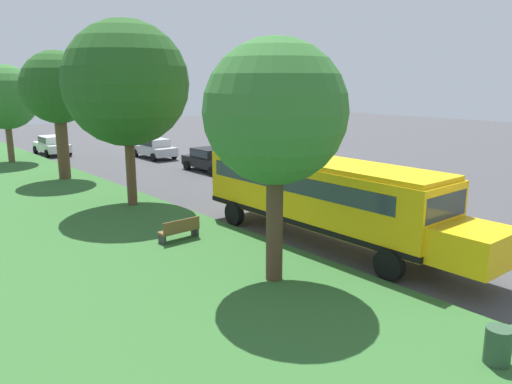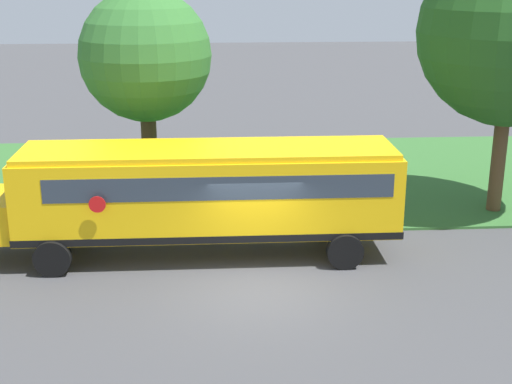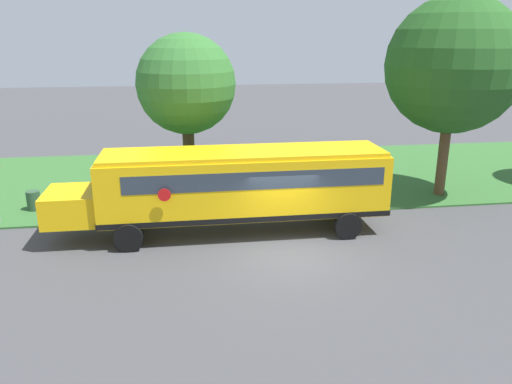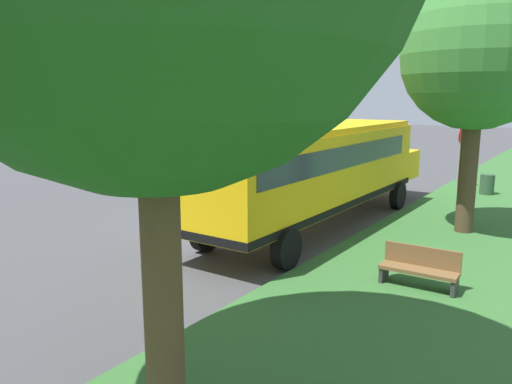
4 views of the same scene
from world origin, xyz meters
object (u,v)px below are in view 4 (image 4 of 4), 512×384
(oak_tree_beside_bus, at_px, (475,53))
(park_bench, at_px, (419,268))
(school_bus, at_px, (318,166))
(trash_bin, at_px, (487,185))
(stop_sign, at_px, (460,150))
(pickup_truck, at_px, (351,146))

(oak_tree_beside_bus, bearing_deg, park_bench, 93.33)
(school_bus, xyz_separation_m, trash_bin, (-3.49, -8.30, -1.47))
(school_bus, bearing_deg, stop_sign, -102.78)
(school_bus, bearing_deg, pickup_truck, -69.99)
(pickup_truck, relative_size, oak_tree_beside_bus, 0.74)
(school_bus, relative_size, oak_tree_beside_bus, 1.70)
(oak_tree_beside_bus, bearing_deg, pickup_truck, -53.79)
(trash_bin, bearing_deg, park_bench, 93.73)
(stop_sign, distance_m, trash_bin, 2.12)
(school_bus, distance_m, pickup_truck, 15.22)
(school_bus, xyz_separation_m, oak_tree_beside_bus, (-3.95, -1.78, 3.33))
(stop_sign, relative_size, park_bench, 1.70)
(oak_tree_beside_bus, bearing_deg, stop_sign, -76.13)
(pickup_truck, bearing_deg, trash_bin, 145.48)
(school_bus, relative_size, stop_sign, 4.53)
(stop_sign, bearing_deg, school_bus, 77.22)
(pickup_truck, height_order, park_bench, pickup_truck)
(pickup_truck, bearing_deg, stop_sign, 145.53)
(pickup_truck, distance_m, trash_bin, 10.56)
(stop_sign, bearing_deg, park_bench, 99.58)
(oak_tree_beside_bus, height_order, trash_bin, oak_tree_beside_bus)
(pickup_truck, bearing_deg, park_bench, 118.02)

